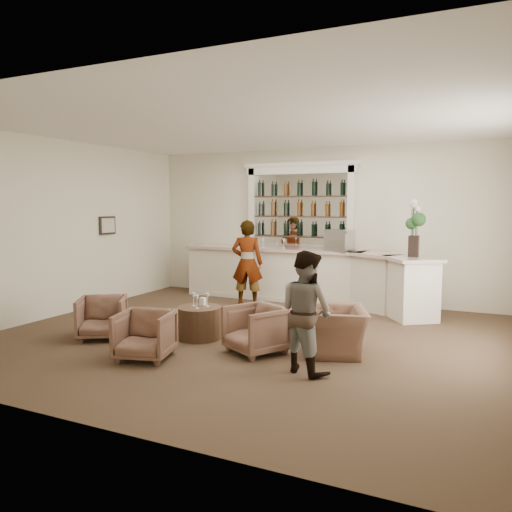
{
  "coord_description": "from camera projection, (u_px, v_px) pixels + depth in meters",
  "views": [
    {
      "loc": [
        3.32,
        -6.94,
        2.1
      ],
      "look_at": [
        -0.37,
        0.9,
        1.19
      ],
      "focal_mm": 35.0,
      "sensor_mm": 36.0,
      "label": 1
    }
  ],
  "objects": [
    {
      "name": "ground",
      "position": [
        253.0,
        337.0,
        7.87
      ],
      "size": [
        8.0,
        8.0,
        0.0
      ],
      "primitive_type": "plane",
      "color": "#4C3626",
      "rests_on": "ground"
    },
    {
      "name": "room_shell",
      "position": [
        281.0,
        189.0,
        8.19
      ],
      "size": [
        8.04,
        7.02,
        3.32
      ],
      "color": "beige",
      "rests_on": "ground"
    },
    {
      "name": "bar_counter",
      "position": [
        307.0,
        276.0,
        10.57
      ],
      "size": [
        5.72,
        1.8,
        1.14
      ],
      "color": "white",
      "rests_on": "ground"
    },
    {
      "name": "back_bar_alcove",
      "position": [
        300.0,
        207.0,
        10.93
      ],
      "size": [
        2.64,
        0.25,
        3.0
      ],
      "color": "white",
      "rests_on": "ground"
    },
    {
      "name": "cocktail_table",
      "position": [
        199.0,
        323.0,
        7.8
      ],
      "size": [
        0.69,
        0.69,
        0.5
      ],
      "primitive_type": "cylinder",
      "color": "#4F3122",
      "rests_on": "ground"
    },
    {
      "name": "sommelier",
      "position": [
        247.0,
        263.0,
        10.27
      ],
      "size": [
        0.74,
        0.59,
        1.77
      ],
      "primitive_type": "imported",
      "rotation": [
        0.0,
        0.0,
        3.42
      ],
      "color": "gray",
      "rests_on": "ground"
    },
    {
      "name": "guest",
      "position": [
        306.0,
        312.0,
        6.2
      ],
      "size": [
        0.92,
        0.84,
        1.53
      ],
      "primitive_type": "imported",
      "rotation": [
        0.0,
        0.0,
        2.7
      ],
      "color": "gray",
      "rests_on": "ground"
    },
    {
      "name": "armchair_left",
      "position": [
        102.0,
        317.0,
        7.8
      ],
      "size": [
        0.98,
        0.99,
        0.66
      ],
      "primitive_type": "imported",
      "rotation": [
        0.0,
        0.0,
        0.57
      ],
      "color": "brown",
      "rests_on": "ground"
    },
    {
      "name": "armchair_center",
      "position": [
        145.0,
        335.0,
        6.76
      ],
      "size": [
        0.87,
        0.88,
        0.66
      ],
      "primitive_type": "imported",
      "rotation": [
        0.0,
        0.0,
        0.27
      ],
      "color": "brown",
      "rests_on": "ground"
    },
    {
      "name": "armchair_right",
      "position": [
        256.0,
        329.0,
        7.02
      ],
      "size": [
        0.99,
        1.0,
        0.68
      ],
      "primitive_type": "imported",
      "rotation": [
        0.0,
        0.0,
        -0.51
      ],
      "color": "brown",
      "rests_on": "ground"
    },
    {
      "name": "armchair_far",
      "position": [
        335.0,
        330.0,
        7.06
      ],
      "size": [
        1.16,
        1.23,
        0.64
      ],
      "primitive_type": "imported",
      "rotation": [
        0.0,
        0.0,
        -1.19
      ],
      "color": "brown",
      "rests_on": "ground"
    },
    {
      "name": "espresso_machine",
      "position": [
        339.0,
        240.0,
        10.14
      ],
      "size": [
        0.59,
        0.53,
        0.44
      ],
      "primitive_type": "cube",
      "rotation": [
        0.0,
        0.0,
        -0.26
      ],
      "color": "#B1B2B6",
      "rests_on": "bar_counter"
    },
    {
      "name": "flower_vase",
      "position": [
        414.0,
        225.0,
        9.02
      ],
      "size": [
        0.27,
        0.27,
        1.03
      ],
      "color": "black",
      "rests_on": "bar_counter"
    },
    {
      "name": "wine_glass_bar_left",
      "position": [
        263.0,
        243.0,
        11.01
      ],
      "size": [
        0.07,
        0.07,
        0.21
      ],
      "primitive_type": null,
      "color": "white",
      "rests_on": "bar_counter"
    },
    {
      "name": "wine_glass_bar_right",
      "position": [
        284.0,
        243.0,
        10.84
      ],
      "size": [
        0.07,
        0.07,
        0.21
      ],
      "primitive_type": null,
      "color": "white",
      "rests_on": "bar_counter"
    },
    {
      "name": "wine_glass_tbl_a",
      "position": [
        194.0,
        299.0,
        7.84
      ],
      "size": [
        0.07,
        0.07,
        0.21
      ],
      "primitive_type": null,
      "color": "white",
      "rests_on": "cocktail_table"
    },
    {
      "name": "wine_glass_tbl_b",
      "position": [
        207.0,
        300.0,
        7.8
      ],
      "size": [
        0.07,
        0.07,
        0.21
      ],
      "primitive_type": null,
      "color": "white",
      "rests_on": "cocktail_table"
    },
    {
      "name": "wine_glass_tbl_c",
      "position": [
        197.0,
        302.0,
        7.63
      ],
      "size": [
        0.07,
        0.07,
        0.21
      ],
      "primitive_type": null,
      "color": "white",
      "rests_on": "cocktail_table"
    },
    {
      "name": "napkin_holder",
      "position": [
        203.0,
        301.0,
        7.91
      ],
      "size": [
        0.08,
        0.08,
        0.12
      ],
      "primitive_type": "cube",
      "color": "white",
      "rests_on": "cocktail_table"
    }
  ]
}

